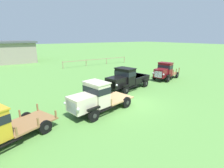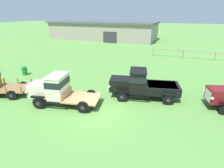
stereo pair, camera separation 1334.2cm
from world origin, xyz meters
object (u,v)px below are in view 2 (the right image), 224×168
Objects in this scene: vintage_truck_second_in_line at (56,89)px; oil_drum_beside_row at (25,71)px; farm_shed at (103,30)px; vintage_truck_midrow_center at (142,84)px.

vintage_truck_second_in_line is 8.33m from oil_drum_beside_row.
farm_shed is 28.72× the size of oil_drum_beside_row.
vintage_truck_second_in_line is at bearing -148.89° from vintage_truck_midrow_center.
vintage_truck_second_in_line reaches higher than oil_drum_beside_row.
vintage_truck_midrow_center is 12.82m from oil_drum_beside_row.
oil_drum_beside_row is (-12.79, 0.64, -0.63)m from vintage_truck_midrow_center.
farm_shed reaches higher than vintage_truck_midrow_center.
farm_shed is 34.42m from vintage_truck_second_in_line.
vintage_truck_second_in_line is 6.41m from vintage_truck_midrow_center.
vintage_truck_second_in_line is at bearing -28.42° from oil_drum_beside_row.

